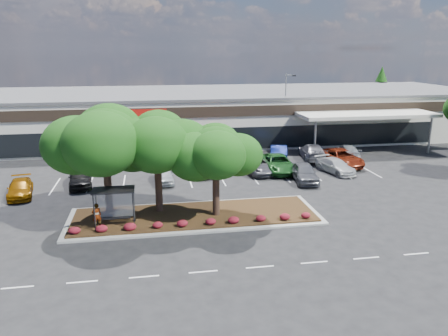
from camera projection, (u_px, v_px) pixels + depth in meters
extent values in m
plane|color=black|center=(233.00, 238.00, 28.11)|extent=(160.00, 160.00, 0.00)
cube|color=silver|center=(186.00, 115.00, 59.62)|extent=(80.00, 20.00, 6.00)
cube|color=#525254|center=(185.00, 92.00, 58.80)|extent=(80.40, 20.40, 0.30)
cube|color=black|center=(193.00, 112.00, 49.59)|extent=(80.00, 0.25, 1.20)
cube|color=black|center=(194.00, 140.00, 50.44)|extent=(60.00, 0.18, 2.60)
cube|color=#B5130C|center=(140.00, 114.00, 48.55)|extent=(6.00, 0.12, 1.00)
cube|color=silver|center=(367.00, 115.00, 50.63)|extent=(16.00, 5.00, 0.40)
cylinder|color=gray|center=(315.00, 139.00, 48.20)|extent=(0.24, 0.24, 4.20)
cylinder|color=gray|center=(430.00, 135.00, 50.48)|extent=(0.24, 0.24, 4.20)
cube|color=#A0A19B|center=(195.00, 217.00, 31.56)|extent=(18.00, 6.00, 0.15)
cube|color=#442F15|center=(195.00, 215.00, 31.53)|extent=(17.20, 5.20, 0.12)
cube|color=silver|center=(17.00, 287.00, 22.35)|extent=(1.60, 0.12, 0.01)
cube|color=silver|center=(82.00, 282.00, 22.87)|extent=(1.60, 0.12, 0.01)
cube|color=silver|center=(144.00, 277.00, 23.39)|extent=(1.60, 0.12, 0.01)
cube|color=silver|center=(203.00, 272.00, 23.91)|extent=(1.60, 0.12, 0.01)
cube|color=silver|center=(260.00, 267.00, 24.43)|extent=(1.60, 0.12, 0.01)
cube|color=silver|center=(314.00, 262.00, 24.96)|extent=(1.60, 0.12, 0.01)
cube|color=silver|center=(366.00, 258.00, 25.48)|extent=(1.60, 0.12, 0.01)
cube|color=silver|center=(416.00, 254.00, 26.00)|extent=(1.60, 0.12, 0.01)
cube|color=silver|center=(19.00, 188.00, 38.24)|extent=(0.12, 5.00, 0.01)
cube|color=silver|center=(55.00, 186.00, 38.73)|extent=(0.12, 5.00, 0.01)
cube|color=silver|center=(90.00, 184.00, 39.22)|extent=(0.12, 5.00, 0.01)
cube|color=silver|center=(124.00, 183.00, 39.71)|extent=(0.12, 5.00, 0.01)
cube|color=silver|center=(157.00, 181.00, 40.20)|extent=(0.12, 5.00, 0.01)
cube|color=silver|center=(190.00, 180.00, 40.69)|extent=(0.12, 5.00, 0.01)
cube|color=silver|center=(221.00, 178.00, 41.18)|extent=(0.12, 5.00, 0.01)
cube|color=silver|center=(252.00, 176.00, 41.67)|extent=(0.12, 5.00, 0.01)
cube|color=silver|center=(282.00, 175.00, 42.16)|extent=(0.12, 5.00, 0.01)
cube|color=silver|center=(312.00, 174.00, 42.65)|extent=(0.12, 5.00, 0.01)
cube|color=silver|center=(341.00, 172.00, 43.14)|extent=(0.12, 5.00, 0.01)
cube|color=silver|center=(369.00, 171.00, 43.63)|extent=(0.12, 5.00, 0.01)
cylinder|color=black|center=(96.00, 206.00, 29.56)|extent=(0.08, 0.08, 2.50)
cylinder|color=black|center=(134.00, 204.00, 29.97)|extent=(0.08, 0.08, 2.50)
cylinder|color=black|center=(94.00, 213.00, 28.32)|extent=(0.08, 0.08, 2.50)
cylinder|color=black|center=(133.00, 211.00, 28.73)|extent=(0.08, 0.08, 2.50)
cube|color=black|center=(113.00, 190.00, 28.80)|extent=(2.75, 1.55, 0.10)
cube|color=silver|center=(115.00, 203.00, 29.73)|extent=(2.30, 0.03, 2.00)
cube|color=black|center=(116.00, 218.00, 29.59)|extent=(2.00, 0.35, 0.06)
cone|color=#0D3D0E|center=(380.00, 93.00, 74.27)|extent=(3.96, 3.96, 9.00)
imported|color=#594C47|center=(97.00, 215.00, 28.98)|extent=(0.71, 0.57, 1.69)
cube|color=#A0A19B|center=(284.00, 145.00, 54.48)|extent=(0.50, 0.50, 0.40)
cylinder|color=gray|center=(285.00, 109.00, 53.31)|extent=(0.14, 0.14, 8.48)
cube|color=gray|center=(290.00, 75.00, 52.13)|extent=(0.92, 0.54, 0.14)
cube|color=black|center=(294.00, 76.00, 52.04)|extent=(0.53, 0.45, 0.18)
imported|color=#784403|center=(20.00, 188.00, 36.01)|extent=(2.69, 4.86, 1.33)
imported|color=black|center=(80.00, 177.00, 38.58)|extent=(2.56, 5.03, 1.64)
imported|color=#A7AEB4|center=(164.00, 175.00, 39.66)|extent=(1.81, 4.13, 1.39)
imported|color=#82350F|center=(194.00, 165.00, 42.50)|extent=(3.96, 6.25, 1.69)
imported|color=#4E4E54|center=(256.00, 165.00, 42.79)|extent=(3.53, 5.82, 1.51)
imported|color=#53555B|center=(304.00, 172.00, 39.96)|extent=(2.52, 5.14, 1.69)
imported|color=#1D5720|center=(278.00, 163.00, 43.14)|extent=(2.89, 6.04, 1.66)
imported|color=#BBBBBB|center=(336.00, 166.00, 42.76)|extent=(3.14, 5.09, 1.38)
imported|color=maroon|center=(341.00, 158.00, 45.43)|extent=(3.41, 6.24, 1.66)
imported|color=navy|center=(103.00, 160.00, 44.63)|extent=(4.09, 5.71, 1.54)
imported|color=silver|center=(112.00, 158.00, 45.30)|extent=(4.54, 6.44, 1.63)
imported|color=navy|center=(170.00, 155.00, 46.68)|extent=(4.17, 6.54, 1.68)
imported|color=maroon|center=(182.00, 160.00, 44.34)|extent=(3.12, 5.38, 1.72)
imported|color=#990D0F|center=(203.00, 155.00, 46.78)|extent=(2.33, 5.63, 1.63)
imported|color=navy|center=(279.00, 152.00, 47.89)|extent=(3.10, 5.33, 1.66)
imported|color=slate|center=(312.00, 152.00, 47.99)|extent=(3.30, 6.12, 1.69)
imported|color=#AAB1B6|center=(347.00, 151.00, 48.87)|extent=(2.68, 5.13, 1.42)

